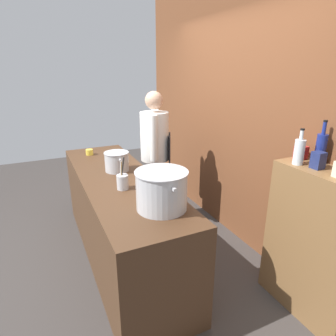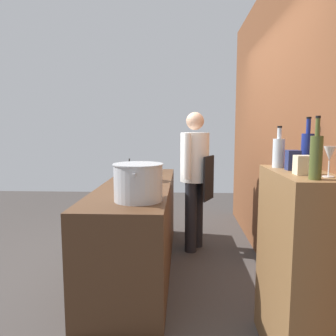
{
  "view_description": "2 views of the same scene",
  "coord_description": "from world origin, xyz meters",
  "px_view_note": "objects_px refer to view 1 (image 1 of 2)",
  "views": [
    {
      "loc": [
        2.61,
        -0.67,
        1.92
      ],
      "look_at": [
        0.27,
        0.42,
        1.02
      ],
      "focal_mm": 30.99,
      "sensor_mm": 36.0,
      "label": 1
    },
    {
      "loc": [
        3.31,
        0.48,
        1.48
      ],
      "look_at": [
        0.25,
        0.34,
        1.1
      ],
      "focal_mm": 34.7,
      "sensor_mm": 36.0,
      "label": 2
    }
  ],
  "objects_px": {
    "chef": "(155,150)",
    "spice_tin_navy": "(318,160)",
    "wine_bottle_clear": "(299,151)",
    "butter_jar": "(89,152)",
    "stockpot_large": "(162,190)",
    "wine_bottle_cobalt": "(321,148)",
    "spice_tin_red": "(301,152)",
    "utensil_crock": "(123,181)",
    "stockpot_small": "(117,162)"
  },
  "relations": [
    {
      "from": "stockpot_large",
      "to": "spice_tin_navy",
      "type": "relative_size",
      "value": 3.64
    },
    {
      "from": "stockpot_large",
      "to": "wine_bottle_clear",
      "type": "distance_m",
      "value": 1.08
    },
    {
      "from": "stockpot_large",
      "to": "utensil_crock",
      "type": "bearing_deg",
      "value": -161.33
    },
    {
      "from": "stockpot_small",
      "to": "wine_bottle_cobalt",
      "type": "xyz_separation_m",
      "value": [
        1.35,
        1.24,
        0.34
      ]
    },
    {
      "from": "stockpot_small",
      "to": "wine_bottle_clear",
      "type": "distance_m",
      "value": 1.71
    },
    {
      "from": "wine_bottle_cobalt",
      "to": "butter_jar",
      "type": "bearing_deg",
      "value": -145.96
    },
    {
      "from": "chef",
      "to": "butter_jar",
      "type": "xyz_separation_m",
      "value": [
        -0.34,
        -0.73,
        -0.03
      ]
    },
    {
      "from": "stockpot_large",
      "to": "spice_tin_navy",
      "type": "bearing_deg",
      "value": 65.99
    },
    {
      "from": "chef",
      "to": "spice_tin_navy",
      "type": "xyz_separation_m",
      "value": [
        1.79,
        0.54,
        0.31
      ]
    },
    {
      "from": "utensil_crock",
      "to": "wine_bottle_cobalt",
      "type": "height_order",
      "value": "wine_bottle_cobalt"
    },
    {
      "from": "stockpot_small",
      "to": "wine_bottle_clear",
      "type": "height_order",
      "value": "wine_bottle_clear"
    },
    {
      "from": "spice_tin_red",
      "to": "wine_bottle_clear",
      "type": "bearing_deg",
      "value": -55.12
    },
    {
      "from": "stockpot_small",
      "to": "spice_tin_navy",
      "type": "bearing_deg",
      "value": 38.04
    },
    {
      "from": "stockpot_large",
      "to": "wine_bottle_clear",
      "type": "relative_size",
      "value": 1.65
    },
    {
      "from": "stockpot_large",
      "to": "wine_bottle_cobalt",
      "type": "height_order",
      "value": "wine_bottle_cobalt"
    },
    {
      "from": "stockpot_large",
      "to": "wine_bottle_cobalt",
      "type": "relative_size",
      "value": 1.37
    },
    {
      "from": "chef",
      "to": "spice_tin_navy",
      "type": "distance_m",
      "value": 1.9
    },
    {
      "from": "utensil_crock",
      "to": "wine_bottle_clear",
      "type": "bearing_deg",
      "value": 54.83
    },
    {
      "from": "spice_tin_navy",
      "to": "stockpot_large",
      "type": "bearing_deg",
      "value": -114.01
    },
    {
      "from": "utensil_crock",
      "to": "wine_bottle_cobalt",
      "type": "xyz_separation_m",
      "value": [
        0.86,
        1.32,
        0.37
      ]
    },
    {
      "from": "utensil_crock",
      "to": "wine_bottle_cobalt",
      "type": "bearing_deg",
      "value": 56.87
    },
    {
      "from": "butter_jar",
      "to": "stockpot_large",
      "type": "bearing_deg",
      "value": 7.75
    },
    {
      "from": "chef",
      "to": "spice_tin_navy",
      "type": "height_order",
      "value": "chef"
    },
    {
      "from": "wine_bottle_clear",
      "to": "spice_tin_navy",
      "type": "xyz_separation_m",
      "value": [
        0.13,
        0.05,
        -0.04
      ]
    },
    {
      "from": "butter_jar",
      "to": "wine_bottle_clear",
      "type": "bearing_deg",
      "value": 31.32
    },
    {
      "from": "stockpot_large",
      "to": "spice_tin_navy",
      "type": "xyz_separation_m",
      "value": [
        0.46,
        1.04,
        0.23
      ]
    },
    {
      "from": "wine_bottle_cobalt",
      "to": "spice_tin_red",
      "type": "xyz_separation_m",
      "value": [
        -0.14,
        -0.03,
        -0.07
      ]
    },
    {
      "from": "chef",
      "to": "utensil_crock",
      "type": "bearing_deg",
      "value": 167.1
    },
    {
      "from": "wine_bottle_clear",
      "to": "spice_tin_red",
      "type": "relative_size",
      "value": 2.64
    },
    {
      "from": "wine_bottle_cobalt",
      "to": "wine_bottle_clear",
      "type": "relative_size",
      "value": 1.21
    },
    {
      "from": "stockpot_large",
      "to": "wine_bottle_cobalt",
      "type": "distance_m",
      "value": 1.25
    },
    {
      "from": "utensil_crock",
      "to": "spice_tin_navy",
      "type": "relative_size",
      "value": 2.35
    },
    {
      "from": "stockpot_large",
      "to": "spice_tin_red",
      "type": "relative_size",
      "value": 4.36
    },
    {
      "from": "chef",
      "to": "stockpot_large",
      "type": "height_order",
      "value": "chef"
    },
    {
      "from": "utensil_crock",
      "to": "wine_bottle_clear",
      "type": "xyz_separation_m",
      "value": [
        0.81,
        1.15,
        0.35
      ]
    },
    {
      "from": "wine_bottle_clear",
      "to": "spice_tin_navy",
      "type": "bearing_deg",
      "value": 21.29
    },
    {
      "from": "wine_bottle_cobalt",
      "to": "stockpot_large",
      "type": "bearing_deg",
      "value": -108.26
    },
    {
      "from": "stockpot_small",
      "to": "spice_tin_navy",
      "type": "height_order",
      "value": "spice_tin_navy"
    },
    {
      "from": "stockpot_large",
      "to": "wine_bottle_clear",
      "type": "xyz_separation_m",
      "value": [
        0.33,
        0.99,
        0.27
      ]
    },
    {
      "from": "utensil_crock",
      "to": "spice_tin_red",
      "type": "bearing_deg",
      "value": 60.82
    },
    {
      "from": "butter_jar",
      "to": "spice_tin_navy",
      "type": "bearing_deg",
      "value": 30.75
    },
    {
      "from": "wine_bottle_cobalt",
      "to": "wine_bottle_clear",
      "type": "xyz_separation_m",
      "value": [
        -0.05,
        -0.17,
        -0.02
      ]
    },
    {
      "from": "wine_bottle_cobalt",
      "to": "spice_tin_red",
      "type": "bearing_deg",
      "value": -166.86
    },
    {
      "from": "wine_bottle_cobalt",
      "to": "utensil_crock",
      "type": "bearing_deg",
      "value": -123.13
    },
    {
      "from": "stockpot_large",
      "to": "butter_jar",
      "type": "distance_m",
      "value": 1.69
    },
    {
      "from": "chef",
      "to": "stockpot_large",
      "type": "xyz_separation_m",
      "value": [
        1.33,
        -0.5,
        0.08
      ]
    },
    {
      "from": "stockpot_small",
      "to": "utensil_crock",
      "type": "relative_size",
      "value": 1.07
    },
    {
      "from": "butter_jar",
      "to": "spice_tin_red",
      "type": "xyz_separation_m",
      "value": [
        1.91,
        1.35,
        0.33
      ]
    },
    {
      "from": "butter_jar",
      "to": "spice_tin_navy",
      "type": "distance_m",
      "value": 2.51
    },
    {
      "from": "spice_tin_red",
      "to": "butter_jar",
      "type": "bearing_deg",
      "value": -144.68
    }
  ]
}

